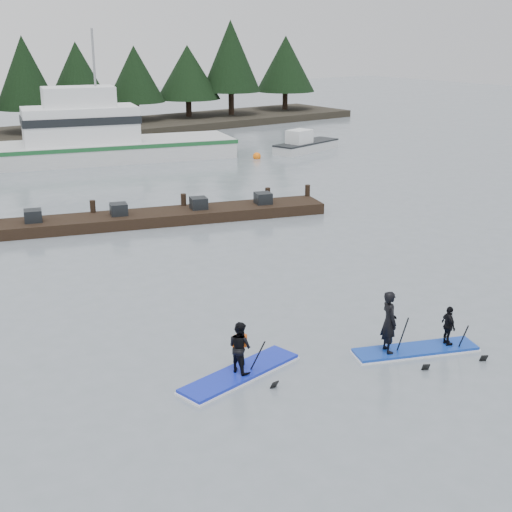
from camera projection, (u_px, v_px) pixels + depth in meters
ground at (393, 352)px, 18.61m from camera, size 160.00×160.00×0.00m
fishing_boat_medium at (105, 150)px, 45.35m from camera, size 16.02×8.57×9.04m
skiff at (306, 146)px, 48.74m from camera, size 5.58×2.76×0.63m
floating_dock at (166, 217)px, 31.02m from camera, size 14.10×6.25×0.47m
buoy_c at (257, 159)px, 46.04m from camera, size 0.51×0.51×0.51m
paddleboard_solo at (240, 359)px, 17.22m from camera, size 3.46×1.35×1.86m
paddleboard_duo at (410, 332)px, 18.42m from camera, size 3.33×2.00×2.30m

